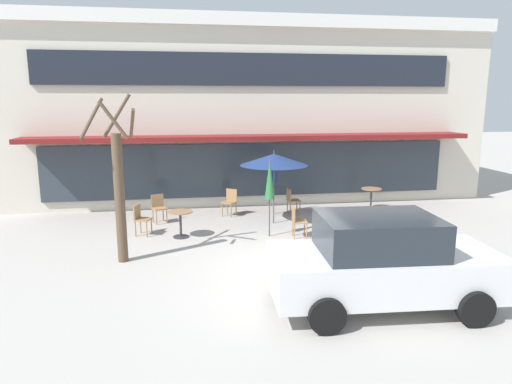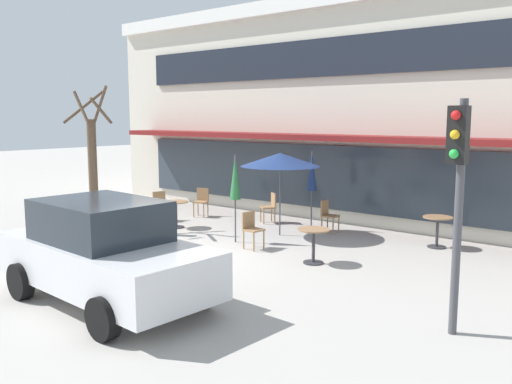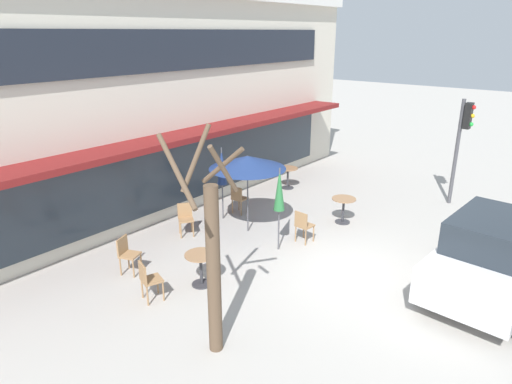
# 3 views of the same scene
# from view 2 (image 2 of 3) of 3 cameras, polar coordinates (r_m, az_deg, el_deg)

# --- Properties ---
(ground_plane) EXTENTS (80.00, 80.00, 0.00)m
(ground_plane) POSITION_cam_2_polar(r_m,az_deg,el_deg) (12.22, -8.86, -7.08)
(ground_plane) COLOR #ADA8A0
(building_facade) EXTENTS (18.09, 9.10, 6.74)m
(building_facade) POSITION_cam_2_polar(r_m,az_deg,el_deg) (19.88, 12.99, 8.41)
(building_facade) COLOR beige
(building_facade) RESTS_ON ground
(cafe_table_near_wall) EXTENTS (0.70, 0.70, 0.76)m
(cafe_table_near_wall) POSITION_cam_2_polar(r_m,az_deg,el_deg) (15.56, -8.41, -1.86)
(cafe_table_near_wall) COLOR #333338
(cafe_table_near_wall) RESTS_ON ground
(cafe_table_streetside) EXTENTS (0.70, 0.70, 0.76)m
(cafe_table_streetside) POSITION_cam_2_polar(r_m,az_deg,el_deg) (13.79, 18.56, -3.47)
(cafe_table_streetside) COLOR #333338
(cafe_table_streetside) RESTS_ON ground
(cafe_table_by_tree) EXTENTS (0.70, 0.70, 0.76)m
(cafe_table_by_tree) POSITION_cam_2_polar(r_m,az_deg,el_deg) (11.75, 6.08, -5.04)
(cafe_table_by_tree) COLOR #333338
(cafe_table_by_tree) RESTS_ON ground
(patio_umbrella_green_folded) EXTENTS (0.28, 0.28, 2.20)m
(patio_umbrella_green_folded) POSITION_cam_2_polar(r_m,az_deg,el_deg) (13.47, -2.21, 1.47)
(patio_umbrella_green_folded) COLOR #4C4C51
(patio_umbrella_green_folded) RESTS_ON ground
(patio_umbrella_cream_folded) EXTENTS (2.10, 2.10, 2.20)m
(patio_umbrella_cream_folded) POSITION_cam_2_polar(r_m,az_deg,el_deg) (14.24, 2.56, 3.42)
(patio_umbrella_cream_folded) COLOR #4C4C51
(patio_umbrella_cream_folded) RESTS_ON ground
(patio_umbrella_corner_open) EXTENTS (0.28, 0.28, 2.20)m
(patio_umbrella_corner_open) POSITION_cam_2_polar(r_m,az_deg,el_deg) (15.10, 5.91, 2.14)
(patio_umbrella_corner_open) COLOR #4C4C51
(patio_umbrella_corner_open) RESTS_ON ground
(cafe_chair_0) EXTENTS (0.43, 0.43, 0.89)m
(cafe_chair_0) POSITION_cam_2_polar(r_m,az_deg,el_deg) (12.97, -0.48, -3.71)
(cafe_chair_0) COLOR #9E754C
(cafe_chair_0) RESTS_ON ground
(cafe_chair_1) EXTENTS (0.51, 0.51, 0.89)m
(cafe_chair_1) POSITION_cam_2_polar(r_m,az_deg,el_deg) (16.66, -10.03, -1.22)
(cafe_chair_1) COLOR #9E754C
(cafe_chair_1) RESTS_ON ground
(cafe_chair_2) EXTENTS (0.43, 0.43, 0.89)m
(cafe_chair_2) POSITION_cam_2_polar(r_m,az_deg,el_deg) (14.85, 7.58, -2.28)
(cafe_chair_2) COLOR #9E754C
(cafe_chair_2) RESTS_ON ground
(cafe_chair_3) EXTENTS (0.52, 0.52, 0.89)m
(cafe_chair_3) POSITION_cam_2_polar(r_m,az_deg,el_deg) (17.23, -5.75, -0.83)
(cafe_chair_3) COLOR #9E754C
(cafe_chair_3) RESTS_ON ground
(cafe_chair_4) EXTENTS (0.56, 0.56, 0.89)m
(cafe_chair_4) POSITION_cam_2_polar(r_m,az_deg,el_deg) (16.12, 1.50, -1.40)
(cafe_chair_4) COLOR #9E754C
(cafe_chair_4) RESTS_ON ground
(parked_sedan) EXTENTS (4.29, 2.20, 1.76)m
(parked_sedan) POSITION_cam_2_polar(r_m,az_deg,el_deg) (9.54, -15.62, -6.13)
(parked_sedan) COLOR silver
(parked_sedan) RESTS_ON ground
(street_tree) EXTENTS (1.24, 1.15, 3.98)m
(street_tree) POSITION_cam_2_polar(r_m,az_deg,el_deg) (15.40, -16.80, 2.60)
(street_tree) COLOR brown
(street_tree) RESTS_ON ground
(traffic_light_pole) EXTENTS (0.26, 0.43, 3.40)m
(traffic_light_pole) POSITION_cam_2_polar(r_m,az_deg,el_deg) (8.05, 20.48, 1.34)
(traffic_light_pole) COLOR #47474C
(traffic_light_pole) RESTS_ON ground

